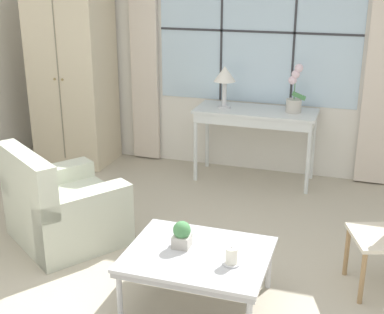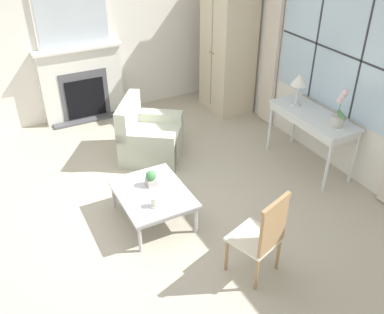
% 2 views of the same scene
% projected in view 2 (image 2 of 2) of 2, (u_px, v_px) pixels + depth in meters
% --- Properties ---
extents(ground_plane, '(14.00, 14.00, 0.00)m').
position_uv_depth(ground_plane, '(133.00, 214.00, 5.30)').
color(ground_plane, '#B2A893').
extents(wall_back_windowed, '(7.20, 0.14, 2.80)m').
position_uv_depth(wall_back_windowed, '(337.00, 67.00, 5.74)').
color(wall_back_windowed, silver).
rests_on(wall_back_windowed, ground_plane).
extents(wall_left, '(0.06, 7.20, 2.80)m').
position_uv_depth(wall_left, '(95.00, 34.00, 7.07)').
color(wall_left, silver).
rests_on(wall_left, ground_plane).
extents(fireplace, '(0.34, 1.44, 2.23)m').
position_uv_depth(fireplace, '(81.00, 77.00, 7.19)').
color(fireplace, '#515156').
rests_on(fireplace, ground_plane).
extents(armoire, '(0.95, 0.70, 2.22)m').
position_uv_depth(armoire, '(228.00, 48.00, 7.34)').
color(armoire, beige).
rests_on(armoire, ground_plane).
extents(console_table, '(1.32, 0.54, 0.81)m').
position_uv_depth(console_table, '(313.00, 120.00, 5.89)').
color(console_table, silver).
rests_on(console_table, ground_plane).
extents(table_lamp, '(0.24, 0.24, 0.46)m').
position_uv_depth(table_lamp, '(299.00, 81.00, 5.92)').
color(table_lamp, silver).
rests_on(table_lamp, console_table).
extents(potted_orchid, '(0.21, 0.17, 0.52)m').
position_uv_depth(potted_orchid, '(339.00, 112.00, 5.45)').
color(potted_orchid, '#BCB7AD').
rests_on(potted_orchid, console_table).
extents(armchair_upholstered, '(1.20, 1.18, 0.87)m').
position_uv_depth(armchair_upholstered, '(149.00, 138.00, 6.34)').
color(armchair_upholstered, beige).
rests_on(armchair_upholstered, ground_plane).
extents(side_chair_wooden, '(0.56, 0.56, 1.01)m').
position_uv_depth(side_chair_wooden, '(264.00, 234.00, 4.18)').
color(side_chair_wooden, beige).
rests_on(side_chair_wooden, ground_plane).
extents(coffee_table, '(0.99, 0.79, 0.41)m').
position_uv_depth(coffee_table, '(152.00, 195.00, 5.04)').
color(coffee_table, '#BCBCC1').
rests_on(coffee_table, ground_plane).
extents(potted_plant_small, '(0.13, 0.13, 0.20)m').
position_uv_depth(potted_plant_small, '(151.00, 178.00, 5.08)').
color(potted_plant_small, '#BCB7AD').
rests_on(potted_plant_small, coffee_table).
extents(pillar_candle, '(0.12, 0.12, 0.14)m').
position_uv_depth(pillar_candle, '(154.00, 202.00, 4.76)').
color(pillar_candle, silver).
rests_on(pillar_candle, coffee_table).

